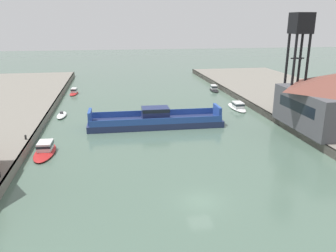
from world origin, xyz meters
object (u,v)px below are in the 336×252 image
moored_boat_mid_right (214,89)px  moored_boat_near_right (45,149)px  moored_boat_far_left (237,106)px  chain_ferry (155,120)px  moored_boat_mid_left (62,115)px  warehouse_shed (332,101)px  crane_tower (300,37)px  moored_boat_near_left (74,92)px

moored_boat_mid_right → moored_boat_near_right: bearing=-132.8°
moored_boat_mid_right → moored_boat_far_left: size_ratio=0.79×
moored_boat_far_left → chain_ferry: bearing=-153.5°
moored_boat_mid_left → warehouse_shed: warehouse_shed is taller
moored_boat_near_right → chain_ferry: bearing=31.4°
warehouse_shed → moored_boat_far_left: bearing=114.2°
warehouse_shed → crane_tower: (-2.93, 6.80, 9.67)m
warehouse_shed → moored_boat_mid_left: bearing=157.2°
moored_boat_mid_left → moored_boat_far_left: size_ratio=0.65×
moored_boat_near_left → moored_boat_near_right: bearing=-90.3°
moored_boat_far_left → moored_boat_near_right: bearing=-151.2°
moored_boat_mid_right → moored_boat_far_left: moored_boat_far_left is taller
chain_ferry → moored_boat_far_left: bearing=26.5°
moored_boat_mid_left → moored_boat_mid_right: bearing=28.6°
moored_boat_mid_right → moored_boat_near_left: bearing=177.2°
moored_boat_mid_right → crane_tower: (4.67, -32.36, 14.83)m
crane_tower → moored_boat_mid_left: bearing=163.9°
moored_boat_far_left → crane_tower: (5.60, -12.22, 14.81)m
moored_boat_near_right → crane_tower: 44.94m
moored_boat_near_right → crane_tower: crane_tower is taller
moored_boat_near_left → moored_boat_near_right: moored_boat_near_right is taller
moored_boat_near_right → moored_boat_mid_left: size_ratio=1.42×
moored_boat_mid_right → crane_tower: bearing=-81.8°
chain_ferry → moored_boat_near_right: bearing=-148.6°
moored_boat_near_left → crane_tower: size_ratio=0.34×
moored_boat_mid_right → moored_boat_far_left: 20.17m
moored_boat_far_left → crane_tower: bearing=-65.4°
moored_boat_near_right → moored_boat_far_left: size_ratio=0.93×
chain_ferry → crane_tower: size_ratio=1.32×
moored_boat_mid_left → warehouse_shed: 48.95m
crane_tower → moored_boat_mid_right: bearing=98.2°
moored_boat_far_left → warehouse_shed: size_ratio=0.55×
moored_boat_mid_right → warehouse_shed: warehouse_shed is taller
chain_ferry → moored_boat_far_left: size_ratio=2.84×
moored_boat_near_right → warehouse_shed: warehouse_shed is taller
moored_boat_near_left → moored_boat_mid_right: (36.85, -1.78, -0.01)m
chain_ferry → moored_boat_mid_right: bearing=56.1°
warehouse_shed → crane_tower: 12.18m
moored_boat_near_left → crane_tower: 55.76m
moored_boat_far_left → warehouse_shed: warehouse_shed is taller
moored_boat_near_right → moored_boat_mid_right: size_ratio=1.17×
chain_ferry → crane_tower: bearing=-6.5°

